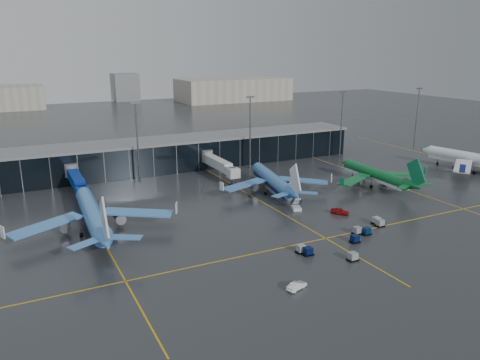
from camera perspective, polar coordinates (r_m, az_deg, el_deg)
name	(u,v)px	position (r m, az deg, el deg)	size (l,w,h in m)	color
ground	(255,224)	(114.08, 1.81, -5.39)	(600.00, 600.00, 0.00)	#282B2D
terminal_pier	(172,153)	(167.47, -8.31, 3.23)	(142.00, 17.00, 10.70)	black
jet_bridges	(77,181)	(142.19, -19.28, -0.08)	(94.00, 27.50, 7.20)	#595B60
flood_masts	(197,134)	(156.41, -5.28, 5.59)	(203.00, 0.50, 25.50)	#595B60
distant_hangars	(147,92)	(378.72, -11.26, 10.46)	(260.00, 71.00, 22.00)	#B2AD99
taxi_lines	(269,206)	(127.39, 3.51, -3.13)	(220.00, 120.00, 0.02)	gold
airliner_arkefly	(92,204)	(112.38, -17.65, -2.83)	(38.55, 43.90, 13.49)	#4186D5
airliner_klm_near	(273,172)	(137.66, 3.99, 0.93)	(34.65, 39.46, 12.13)	#3A75BE
airliner_aer_lingus	(375,168)	(150.31, 16.17, 1.47)	(32.83, 37.39, 11.49)	#0C652C
airliner_ba	(475,152)	(179.96, 26.74, 3.05)	(39.48, 44.97, 13.82)	white
baggage_carts	(351,237)	(107.28, 13.38, -6.79)	(27.97, 15.22, 1.70)	black
mobile_airstair	(296,207)	(124.73, 6.90, -3.26)	(3.14, 3.75, 3.45)	silver
service_van_red	(340,211)	(123.19, 12.08, -3.73)	(1.88, 4.67, 1.59)	#9C0C11
service_van_white	(297,286)	(85.16, 6.93, -12.67)	(1.45, 4.16, 1.37)	white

